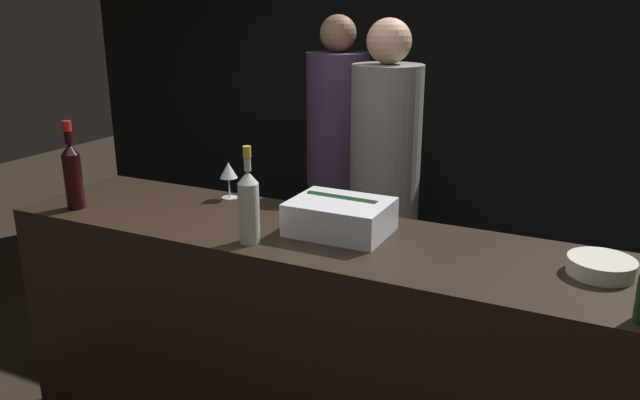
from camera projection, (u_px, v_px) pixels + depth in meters
wall_back_chalkboard at (467, 84)px, 4.21m from camera, size 6.40×0.06×2.80m
bar_counter at (317, 360)px, 2.50m from camera, size 2.53×0.61×1.09m
ice_bin_with_bottles at (339, 215)px, 2.32m from camera, size 0.36×0.28×0.13m
bowl_white at (601, 266)px, 1.97m from camera, size 0.21×0.21×0.05m
wine_glass at (229, 172)px, 2.72m from camera, size 0.08×0.08×0.16m
candle_votive at (299, 209)px, 2.51m from camera, size 0.07×0.07×0.06m
rose_wine_bottle at (249, 204)px, 2.20m from camera, size 0.07×0.07×0.35m
red_wine_bottle_tall at (73, 172)px, 2.58m from camera, size 0.07×0.07×0.37m
person_in_hoodie at (384, 188)px, 3.07m from camera, size 0.34×0.34×1.85m
person_blond_tee at (337, 156)px, 3.74m from camera, size 0.37×0.37×1.86m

